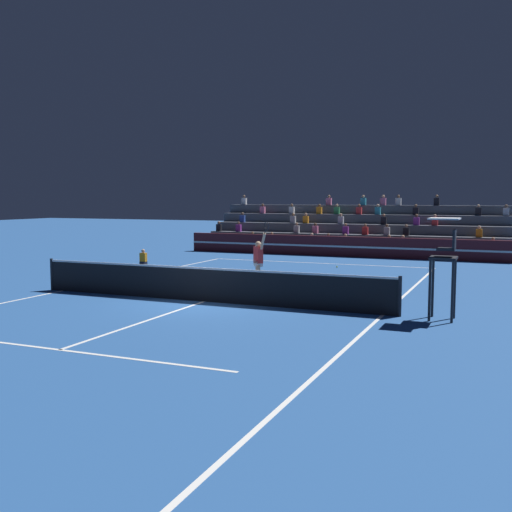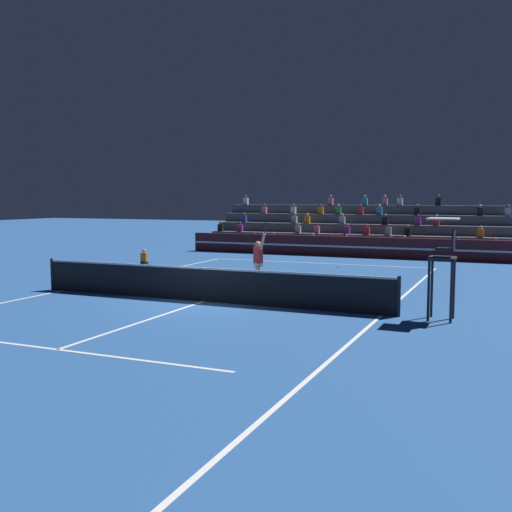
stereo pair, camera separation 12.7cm
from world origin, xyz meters
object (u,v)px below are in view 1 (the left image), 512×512
ball_kid_courtside (143,260)px  tennis_player (258,262)px  tennis_ball (337,267)px  umpire_chair (445,255)px

ball_kid_courtside → tennis_player: size_ratio=0.34×
tennis_player → tennis_ball: bearing=85.3°
tennis_ball → ball_kid_courtside: bearing=-157.4°
tennis_player → tennis_ball: tennis_player is taller
umpire_chair → ball_kid_courtside: size_ratio=3.16×
tennis_player → umpire_chair: bearing=-22.7°
tennis_ball → tennis_player: bearing=-94.7°
ball_kid_courtside → tennis_player: 8.80m
ball_kid_courtside → tennis_ball: size_ratio=12.43×
ball_kid_courtside → tennis_player: bearing=-29.9°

